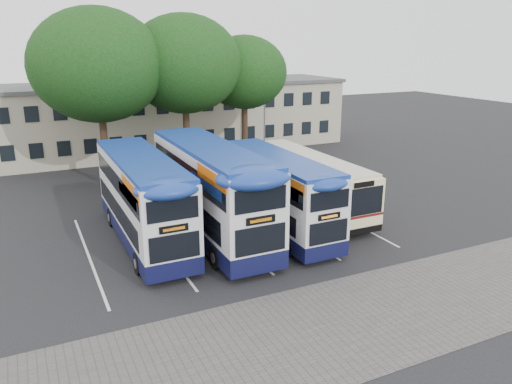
{
  "coord_description": "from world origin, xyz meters",
  "views": [
    {
      "loc": [
        -12.95,
        -17.94,
        9.81
      ],
      "look_at": [
        -1.98,
        5.0,
        2.05
      ],
      "focal_mm": 35.0,
      "sensor_mm": 36.0,
      "label": 1
    }
  ],
  "objects": [
    {
      "name": "ground",
      "position": [
        0.0,
        0.0,
        0.0
      ],
      "size": [
        120.0,
        120.0,
        0.0
      ],
      "primitive_type": "plane",
      "color": "black",
      "rests_on": "ground"
    },
    {
      "name": "depot_building",
      "position": [
        0.0,
        26.99,
        3.15
      ],
      "size": [
        32.4,
        8.4,
        6.2
      ],
      "color": "#AAA489",
      "rests_on": "ground"
    },
    {
      "name": "lamp_post",
      "position": [
        6.0,
        19.97,
        5.08
      ],
      "size": [
        0.25,
        1.05,
        9.06
      ],
      "color": "gray",
      "rests_on": "ground"
    },
    {
      "name": "tree_right",
      "position": [
        3.41,
        18.39,
        7.38
      ],
      "size": [
        6.65,
        6.65,
        10.23
      ],
      "color": "black",
      "rests_on": "ground"
    },
    {
      "name": "bus_dd_mid",
      "position": [
        -4.53,
        5.01,
        2.64
      ],
      "size": [
        2.79,
        11.49,
        4.79
      ],
      "color": "#0F1138",
      "rests_on": "ground"
    },
    {
      "name": "bus_dd_right",
      "position": [
        -1.13,
        4.26,
        2.26
      ],
      "size": [
        2.39,
        9.86,
        4.11
      ],
      "color": "#0F1138",
      "rests_on": "ground"
    },
    {
      "name": "bus_single",
      "position": [
        2.11,
        6.7,
        1.85
      ],
      "size": [
        2.79,
        10.97,
        3.27
      ],
      "color": "#FFE8AA",
      "rests_on": "ground"
    },
    {
      "name": "paving_strip",
      "position": [
        -2.0,
        -5.0,
        0.01
      ],
      "size": [
        40.0,
        6.0,
        0.01
      ],
      "primitive_type": "cube",
      "color": "#595654",
      "rests_on": "ground"
    },
    {
      "name": "bay_lines",
      "position": [
        -3.75,
        5.0,
        0.01
      ],
      "size": [
        14.12,
        11.0,
        0.01
      ],
      "color": "silver",
      "rests_on": "ground"
    },
    {
      "name": "tree_mid",
      "position": [
        -1.71,
        17.57,
        8.16
      ],
      "size": [
        8.3,
        8.3,
        11.7
      ],
      "color": "black",
      "rests_on": "ground"
    },
    {
      "name": "bus_dd_left",
      "position": [
        -7.86,
        5.69,
        2.44
      ],
      "size": [
        2.58,
        10.62,
        4.43
      ],
      "color": "#0F1138",
      "rests_on": "ground"
    },
    {
      "name": "tree_left",
      "position": [
        -7.77,
        17.14,
        8.21
      ],
      "size": [
        8.85,
        8.85,
        11.99
      ],
      "color": "black",
      "rests_on": "ground"
    }
  ]
}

